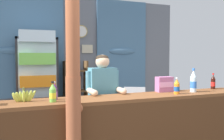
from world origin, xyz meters
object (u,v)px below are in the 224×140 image
at_px(soda_bottle_orange_soda, 177,87).
at_px(snack_box_wafer, 164,84).
at_px(soda_bottle_grape_soda, 55,92).
at_px(timber_post, 73,82).
at_px(banana_bunch, 24,96).
at_px(shopkeeper, 103,95).
at_px(drink_fridge, 37,79).
at_px(soda_bottle_water, 193,82).
at_px(soda_bottle_lime_soda, 53,93).
at_px(soda_bottle_cola, 213,82).
at_px(bottle_shelf_rack, 76,93).
at_px(plastic_lawn_chair, 135,104).
at_px(stall_counter, 130,129).

xyz_separation_m(soda_bottle_orange_soda, snack_box_wafer, (-0.03, 0.25, 0.01)).
bearing_deg(soda_bottle_grape_soda, timber_post, -72.99).
bearing_deg(timber_post, banana_bunch, 139.10).
height_order(shopkeeper, snack_box_wafer, shopkeeper).
xyz_separation_m(drink_fridge, snack_box_wafer, (1.58, -1.78, 0.03)).
bearing_deg(soda_bottle_orange_soda, soda_bottle_water, 12.51).
bearing_deg(soda_bottle_lime_soda, soda_bottle_orange_soda, -0.40).
height_order(timber_post, drink_fridge, timber_post).
bearing_deg(soda_bottle_cola, soda_bottle_lime_soda, -174.90).
bearing_deg(soda_bottle_grape_soda, bottle_shelf_rack, 71.33).
relative_size(plastic_lawn_chair, soda_bottle_lime_soda, 3.80).
bearing_deg(soda_bottle_lime_soda, timber_post, -58.59).
xyz_separation_m(timber_post, soda_bottle_cola, (2.25, 0.49, -0.14)).
distance_m(stall_counter, plastic_lawn_chair, 2.03).
height_order(soda_bottle_water, soda_bottle_lime_soda, soda_bottle_water).
relative_size(soda_bottle_water, soda_bottle_cola, 1.39).
bearing_deg(snack_box_wafer, bottle_shelf_rack, 111.40).
bearing_deg(soda_bottle_water, timber_post, -169.25).
relative_size(stall_counter, soda_bottle_water, 10.68).
bearing_deg(soda_bottle_grape_soda, drink_fridge, 91.83).
bearing_deg(bottle_shelf_rack, soda_bottle_water, -62.44).
bearing_deg(timber_post, soda_bottle_cola, 12.24).
bearing_deg(plastic_lawn_chair, soda_bottle_grape_soda, -138.41).
distance_m(timber_post, snack_box_wafer, 1.49).
xyz_separation_m(drink_fridge, soda_bottle_lime_soda, (0.02, -2.01, 0.02)).
height_order(plastic_lawn_chair, banana_bunch, banana_bunch).
height_order(bottle_shelf_rack, snack_box_wafer, bottle_shelf_rack).
bearing_deg(shopkeeper, bottle_shelf_rack, 89.19).
bearing_deg(soda_bottle_lime_soda, plastic_lawn_chair, 43.34).
bearing_deg(soda_bottle_lime_soda, stall_counter, -2.95).
xyz_separation_m(bottle_shelf_rack, soda_bottle_water, (1.16, -2.22, 0.40)).
bearing_deg(bottle_shelf_rack, shopkeeper, -90.81).
bearing_deg(soda_bottle_cola, stall_counter, -170.10).
bearing_deg(soda_bottle_grape_soda, snack_box_wafer, 3.58).
bearing_deg(stall_counter, plastic_lawn_chair, 62.30).
bearing_deg(plastic_lawn_chair, soda_bottle_orange_soda, -98.35).
height_order(drink_fridge, soda_bottle_cola, drink_fridge).
relative_size(timber_post, soda_bottle_orange_soda, 11.52).
xyz_separation_m(soda_bottle_grape_soda, snack_box_wafer, (1.52, 0.10, 0.02)).
height_order(shopkeeper, soda_bottle_cola, shopkeeper).
xyz_separation_m(plastic_lawn_chair, shopkeeper, (-1.12, -1.27, 0.44)).
height_order(timber_post, plastic_lawn_chair, timber_post).
bearing_deg(shopkeeper, snack_box_wafer, -16.45).
height_order(soda_bottle_lime_soda, banana_bunch, soda_bottle_lime_soda).
xyz_separation_m(soda_bottle_orange_soda, banana_bunch, (-1.89, 0.14, -0.03)).
xyz_separation_m(timber_post, soda_bottle_water, (1.76, 0.33, -0.10)).
bearing_deg(soda_bottle_lime_soda, shopkeeper, 33.03).
xyz_separation_m(stall_counter, soda_bottle_orange_soda, (0.69, 0.04, 0.48)).
xyz_separation_m(shopkeeper, snack_box_wafer, (0.83, -0.24, 0.14)).
height_order(timber_post, shopkeeper, timber_post).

